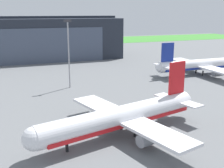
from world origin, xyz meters
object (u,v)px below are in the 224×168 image
maintenance_hangar (24,39)px  airliner_far_left (203,65)px  apron_light_mast (69,49)px  airliner_near_right (122,117)px

maintenance_hangar → airliner_far_left: (63.46, -63.37, -6.85)m
airliner_far_left → apron_light_mast: 55.52m
maintenance_hangar → airliner_near_right: size_ratio=2.50×
airliner_far_left → airliner_near_right: (-53.60, -42.46, 0.05)m
airliner_far_left → airliner_near_right: 68.37m
airliner_near_right → apron_light_mast: apron_light_mast is taller
airliner_near_right → apron_light_mast: bearing=91.7°
airliner_far_left → apron_light_mast: size_ratio=1.98×
airliner_near_right → apron_light_mast: 42.19m
airliner_far_left → airliner_near_right: airliner_near_right is taller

